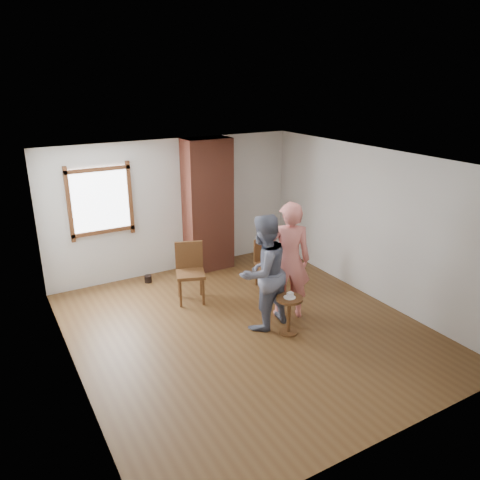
{
  "coord_description": "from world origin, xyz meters",
  "views": [
    {
      "loc": [
        -3.24,
        -5.47,
        3.72
      ],
      "look_at": [
        0.35,
        0.8,
        1.15
      ],
      "focal_mm": 35.0,
      "sensor_mm": 36.0,
      "label": 1
    }
  ],
  "objects_px": {
    "stoneware_crock": "(188,263)",
    "dining_chair_right": "(267,261)",
    "man": "(263,272)",
    "person_pink": "(289,260)",
    "dining_chair_left": "(190,269)",
    "side_table": "(289,309)"
  },
  "relations": [
    {
      "from": "man",
      "to": "person_pink",
      "type": "height_order",
      "value": "person_pink"
    },
    {
      "from": "stoneware_crock",
      "to": "dining_chair_right",
      "type": "height_order",
      "value": "dining_chair_right"
    },
    {
      "from": "person_pink",
      "to": "dining_chair_right",
      "type": "bearing_deg",
      "value": -77.07
    },
    {
      "from": "dining_chair_right",
      "to": "man",
      "type": "bearing_deg",
      "value": -115.36
    },
    {
      "from": "stoneware_crock",
      "to": "dining_chair_left",
      "type": "xyz_separation_m",
      "value": [
        -0.41,
        -1.03,
        0.34
      ]
    },
    {
      "from": "dining_chair_left",
      "to": "person_pink",
      "type": "bearing_deg",
      "value": -29.85
    },
    {
      "from": "side_table",
      "to": "person_pink",
      "type": "relative_size",
      "value": 0.31
    },
    {
      "from": "stoneware_crock",
      "to": "side_table",
      "type": "xyz_separation_m",
      "value": [
        0.39,
        -2.83,
        0.17
      ]
    },
    {
      "from": "stoneware_crock",
      "to": "side_table",
      "type": "relative_size",
      "value": 0.77
    },
    {
      "from": "dining_chair_right",
      "to": "person_pink",
      "type": "bearing_deg",
      "value": -95.84
    },
    {
      "from": "dining_chair_right",
      "to": "person_pink",
      "type": "xyz_separation_m",
      "value": [
        -0.31,
        -1.1,
        0.46
      ]
    },
    {
      "from": "stoneware_crock",
      "to": "dining_chair_right",
      "type": "relative_size",
      "value": 0.52
    },
    {
      "from": "man",
      "to": "person_pink",
      "type": "distance_m",
      "value": 0.55
    },
    {
      "from": "side_table",
      "to": "man",
      "type": "relative_size",
      "value": 0.33
    },
    {
      "from": "person_pink",
      "to": "dining_chair_left",
      "type": "bearing_deg",
      "value": -20.49
    },
    {
      "from": "dining_chair_left",
      "to": "person_pink",
      "type": "distance_m",
      "value": 1.77
    },
    {
      "from": "dining_chair_right",
      "to": "dining_chair_left",
      "type": "bearing_deg",
      "value": -178.21
    },
    {
      "from": "stoneware_crock",
      "to": "dining_chair_left",
      "type": "relative_size",
      "value": 0.45
    },
    {
      "from": "dining_chair_right",
      "to": "side_table",
      "type": "xyz_separation_m",
      "value": [
        -0.63,
        -1.59,
        -0.1
      ]
    },
    {
      "from": "stoneware_crock",
      "to": "dining_chair_right",
      "type": "distance_m",
      "value": 1.63
    },
    {
      "from": "stoneware_crock",
      "to": "person_pink",
      "type": "height_order",
      "value": "person_pink"
    },
    {
      "from": "person_pink",
      "to": "man",
      "type": "bearing_deg",
      "value": 39.02
    }
  ]
}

